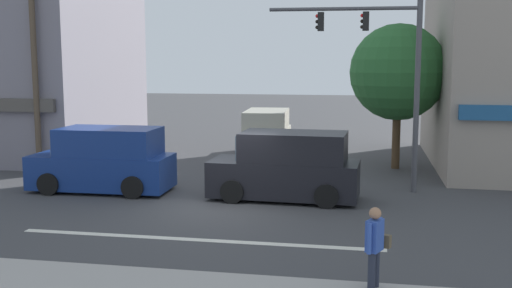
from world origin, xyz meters
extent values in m
plane|color=#3D3D3F|center=(0.00, 0.00, 0.00)|extent=(120.00, 120.00, 0.00)
cube|color=silver|center=(0.00, -3.50, 0.00)|extent=(9.00, 0.24, 0.01)
cylinder|color=#4C3823|center=(5.14, 7.37, 1.21)|extent=(0.32, 0.32, 2.42)
sphere|color=#28602D|center=(5.14, 7.37, 3.85)|extent=(3.80, 3.80, 3.80)
cylinder|color=brown|center=(-8.40, 3.83, 4.43)|extent=(0.22, 0.22, 8.85)
cylinder|color=#47474C|center=(5.54, 2.96, 3.10)|extent=(0.18, 0.18, 6.20)
cylinder|color=#47474C|center=(3.14, 2.88, 5.95)|extent=(4.80, 0.28, 0.12)
cube|color=black|center=(3.86, 2.91, 5.55)|extent=(0.21, 0.25, 0.60)
sphere|color=red|center=(3.74, 2.90, 5.73)|extent=(0.12, 0.12, 0.12)
sphere|color=black|center=(3.74, 2.90, 5.55)|extent=(0.12, 0.12, 0.12)
sphere|color=black|center=(3.74, 2.90, 5.37)|extent=(0.12, 0.12, 0.12)
cube|color=black|center=(2.42, 2.86, 5.55)|extent=(0.21, 0.25, 0.60)
sphere|color=red|center=(2.30, 2.86, 5.73)|extent=(0.12, 0.12, 0.12)
sphere|color=black|center=(2.30, 2.86, 5.55)|extent=(0.12, 0.12, 0.12)
sphere|color=black|center=(2.30, 2.86, 5.37)|extent=(0.12, 0.12, 0.12)
cube|color=black|center=(1.48, 1.18, 0.66)|extent=(4.67, 2.02, 1.10)
cube|color=black|center=(1.78, 1.17, 1.66)|extent=(3.27, 1.93, 0.90)
cube|color=#475666|center=(0.16, 1.24, 1.66)|extent=(0.13, 1.66, 0.76)
cylinder|color=black|center=(0.02, 0.32, 0.36)|extent=(0.73, 0.23, 0.72)
cylinder|color=black|center=(0.09, 2.16, 0.36)|extent=(0.73, 0.23, 0.72)
cylinder|color=black|center=(2.87, 0.21, 0.36)|extent=(0.73, 0.23, 0.72)
cylinder|color=black|center=(2.94, 2.05, 0.36)|extent=(0.73, 0.23, 0.72)
cube|color=navy|center=(-4.62, 1.26, 0.66)|extent=(4.62, 1.90, 1.10)
cube|color=navy|center=(-4.32, 1.27, 1.66)|extent=(3.22, 1.84, 0.90)
cube|color=#475666|center=(-5.94, 1.25, 1.66)|extent=(0.08, 1.66, 0.76)
cylinder|color=black|center=(-6.04, 0.32, 0.36)|extent=(0.72, 0.21, 0.72)
cylinder|color=black|center=(-6.06, 2.16, 0.36)|extent=(0.72, 0.21, 0.72)
cylinder|color=black|center=(-3.19, 0.36, 0.36)|extent=(0.72, 0.21, 0.72)
cylinder|color=black|center=(-3.21, 2.20, 0.36)|extent=(0.72, 0.21, 0.72)
cube|color=#B7B29E|center=(-0.45, 9.53, 0.66)|extent=(2.10, 4.70, 1.10)
cube|color=#B7B29E|center=(-0.43, 9.23, 1.66)|extent=(1.98, 3.30, 0.90)
cube|color=#475666|center=(-0.52, 10.85, 1.66)|extent=(1.66, 0.16, 0.76)
cylinder|color=black|center=(-1.45, 10.90, 0.36)|extent=(0.24, 0.73, 0.72)
cylinder|color=black|center=(0.39, 11.01, 0.36)|extent=(0.24, 0.73, 0.72)
cylinder|color=black|center=(-1.28, 8.06, 0.36)|extent=(0.24, 0.73, 0.72)
cylinder|color=black|center=(0.55, 8.16, 0.36)|extent=(0.24, 0.73, 0.72)
cylinder|color=#232838|center=(4.13, -6.36, 0.43)|extent=(0.14, 0.14, 0.86)
cylinder|color=#232838|center=(4.20, -6.19, 0.43)|extent=(0.14, 0.14, 0.86)
cube|color=#2D4CA5|center=(4.16, -6.28, 1.15)|extent=(0.35, 0.42, 0.58)
sphere|color=#9E7051|center=(4.16, -6.28, 1.56)|extent=(0.22, 0.22, 0.22)
cylinder|color=#2D4CA5|center=(4.07, -6.50, 1.15)|extent=(0.09, 0.09, 0.56)
cylinder|color=#2D4CA5|center=(4.26, -6.06, 1.15)|extent=(0.09, 0.09, 0.56)
cube|color=brown|center=(4.33, -6.00, 0.98)|extent=(0.30, 0.22, 0.24)
camera|label=1|loc=(3.97, -16.98, 4.27)|focal=42.00mm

